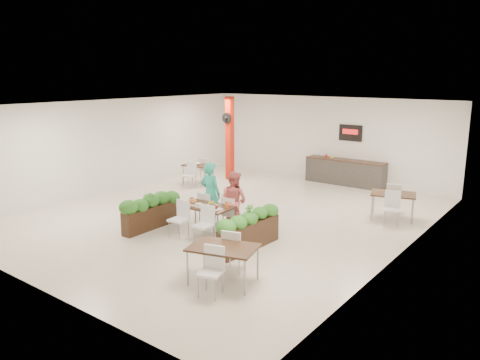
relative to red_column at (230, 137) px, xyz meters
The scene contains 12 objects.
ground 5.11m from the red_column, 51.64° to the right, with size 12.00×12.00×0.00m, color beige.
room_shell 4.85m from the red_column, 51.64° to the right, with size 10.10×12.10×3.22m.
red_column is the anchor object (origin of this frame).
service_counter 4.56m from the red_column, 25.00° to the left, with size 3.00×0.64×2.20m.
main_table 6.56m from the red_column, 57.11° to the right, with size 1.43×1.67×0.92m.
diner_man 5.77m from the red_column, 56.83° to the right, with size 0.63×0.41×1.73m, color #29B295.
diner_woman 6.25m from the red_column, 50.63° to the right, with size 0.77×0.60×1.59m, color #D6625F.
planter_left 6.43m from the red_column, 70.84° to the right, with size 0.43×1.94×1.01m.
planter_right 7.68m from the red_column, 48.17° to the right, with size 0.46×2.05×1.07m.
side_table_a 1.80m from the red_column, 104.42° to the right, with size 1.15×1.66×0.92m.
side_table_b 7.10m from the red_column, 10.64° to the right, with size 1.38×1.67×0.92m.
side_table_c 9.43m from the red_column, 52.39° to the right, with size 1.49×1.67×0.92m.
Camera 1 is at (8.16, -10.27, 4.02)m, focal length 35.00 mm.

